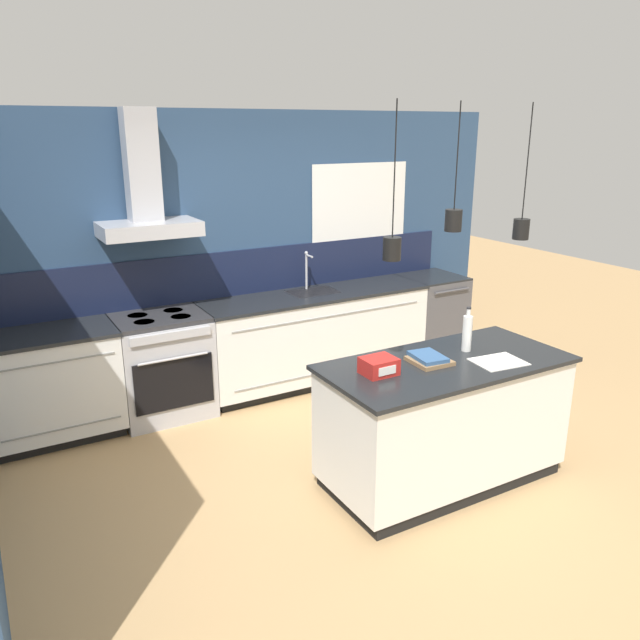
{
  "coord_description": "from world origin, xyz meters",
  "views": [
    {
      "loc": [
        -2.3,
        -3.39,
        2.45
      ],
      "look_at": [
        -0.07,
        0.51,
        1.05
      ],
      "focal_mm": 35.0,
      "sensor_mm": 36.0,
      "label": 1
    }
  ],
  "objects_px": {
    "dishwasher": "(430,316)",
    "book_stack": "(429,359)",
    "oven_range": "(163,366)",
    "red_supply_box": "(379,366)",
    "bottle_on_island": "(467,332)"
  },
  "relations": [
    {
      "from": "oven_range",
      "to": "bottle_on_island",
      "type": "bearing_deg",
      "value": -49.32
    },
    {
      "from": "bottle_on_island",
      "to": "book_stack",
      "type": "height_order",
      "value": "bottle_on_island"
    },
    {
      "from": "oven_range",
      "to": "red_supply_box",
      "type": "relative_size",
      "value": 4.17
    },
    {
      "from": "bottle_on_island",
      "to": "red_supply_box",
      "type": "distance_m",
      "value": 0.8
    },
    {
      "from": "bottle_on_island",
      "to": "oven_range",
      "type": "bearing_deg",
      "value": 130.68
    },
    {
      "from": "oven_range",
      "to": "bottle_on_island",
      "type": "distance_m",
      "value": 2.63
    },
    {
      "from": "oven_range",
      "to": "bottle_on_island",
      "type": "height_order",
      "value": "bottle_on_island"
    },
    {
      "from": "dishwasher",
      "to": "book_stack",
      "type": "relative_size",
      "value": 3.22
    },
    {
      "from": "book_stack",
      "to": "red_supply_box",
      "type": "xyz_separation_m",
      "value": [
        -0.41,
        0.0,
        0.03
      ]
    },
    {
      "from": "dishwasher",
      "to": "book_stack",
      "type": "xyz_separation_m",
      "value": [
        -1.68,
        -2.0,
        0.48
      ]
    },
    {
      "from": "dishwasher",
      "to": "book_stack",
      "type": "bearing_deg",
      "value": -130.02
    },
    {
      "from": "book_stack",
      "to": "red_supply_box",
      "type": "height_order",
      "value": "red_supply_box"
    },
    {
      "from": "oven_range",
      "to": "dishwasher",
      "type": "xyz_separation_m",
      "value": [
        2.97,
        0.0,
        0.0
      ]
    },
    {
      "from": "oven_range",
      "to": "dishwasher",
      "type": "bearing_deg",
      "value": 0.08
    },
    {
      "from": "dishwasher",
      "to": "red_supply_box",
      "type": "bearing_deg",
      "value": -136.3
    }
  ]
}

